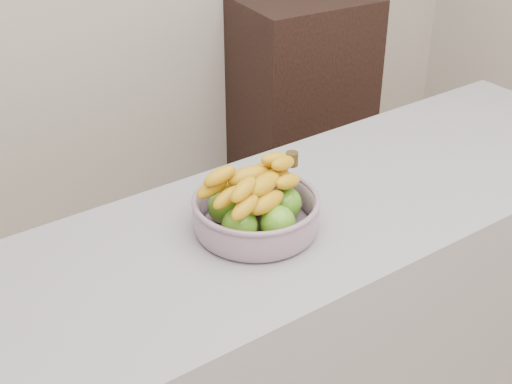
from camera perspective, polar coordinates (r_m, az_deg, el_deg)
counter at (r=2.00m, az=3.85°, el=-12.24°), size 2.00×0.60×0.90m
cabinet at (r=3.24m, az=3.53°, el=6.80°), size 0.59×0.50×1.00m
fruit_bowl at (r=1.62m, az=-0.01°, el=-1.41°), size 0.29×0.29×0.16m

